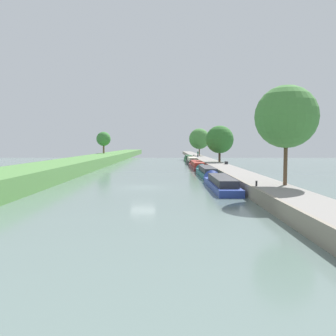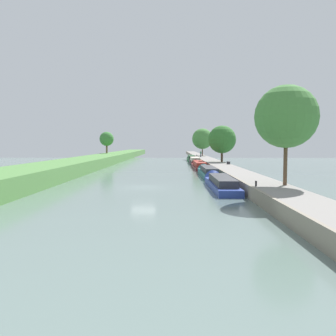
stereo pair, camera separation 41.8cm
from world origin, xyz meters
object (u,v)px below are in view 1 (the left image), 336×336
at_px(narrowboat_teal, 208,172).
at_px(mooring_bollard_far, 195,155).
at_px(narrowboat_blue, 221,183).
at_px(park_bench, 228,162).
at_px(narrowboat_black, 193,161).
at_px(mooring_bollard_near, 258,183).
at_px(narrowboat_maroon, 198,165).
at_px(narrowboat_green, 190,158).
at_px(person_walking, 199,154).

distance_m(narrowboat_teal, mooring_bollard_far, 50.68).
xyz_separation_m(narrowboat_blue, park_bench, (4.67, 24.87, 0.89)).
relative_size(narrowboat_black, park_bench, 9.18).
xyz_separation_m(narrowboat_blue, mooring_bollard_near, (1.92, -7.62, 0.77)).
bearing_deg(park_bench, mooring_bollard_far, 93.93).
bearing_deg(narrowboat_maroon, park_bench, -50.25).
bearing_deg(narrowboat_teal, park_bench, 66.83).
bearing_deg(narrowboat_green, park_bench, -82.35).
distance_m(narrowboat_maroon, park_bench, 7.35).
bearing_deg(narrowboat_green, narrowboat_teal, -89.89).
height_order(narrowboat_green, mooring_bollard_near, narrowboat_green).
bearing_deg(mooring_bollard_near, narrowboat_teal, 94.77).
bearing_deg(mooring_bollard_far, narrowboat_black, -95.41).
bearing_deg(narrowboat_maroon, narrowboat_black, 89.62).
xyz_separation_m(narrowboat_blue, narrowboat_teal, (0.10, 14.20, 0.04)).
relative_size(narrowboat_maroon, narrowboat_black, 1.20).
bearing_deg(narrowboat_blue, narrowboat_black, 89.87).
height_order(narrowboat_maroon, mooring_bollard_far, mooring_bollard_far).
xyz_separation_m(narrowboat_green, mooring_bollard_near, (1.91, -67.13, 0.66)).
bearing_deg(narrowboat_black, mooring_bollard_near, -88.04).
xyz_separation_m(narrowboat_blue, person_walking, (2.50, 57.97, 1.42)).
bearing_deg(narrowboat_maroon, person_walking, 84.81).
xyz_separation_m(mooring_bollard_far, park_bench, (2.75, -39.97, 0.12)).
distance_m(narrowboat_black, narrowboat_green, 13.87).
relative_size(narrowboat_blue, mooring_bollard_far, 31.11).
xyz_separation_m(narrowboat_green, person_walking, (2.49, -1.53, 1.31)).
bearing_deg(narrowboat_green, mooring_bollard_near, -88.37).
bearing_deg(narrowboat_blue, narrowboat_maroon, 90.00).
relative_size(narrowboat_blue, person_walking, 8.43).
distance_m(narrowboat_teal, narrowboat_green, 45.31).
xyz_separation_m(person_walking, park_bench, (2.17, -33.10, -0.53)).
distance_m(narrowboat_maroon, mooring_bollard_far, 34.42).
distance_m(person_walking, mooring_bollard_far, 6.92).
bearing_deg(narrowboat_green, narrowboat_black, -89.65).
xyz_separation_m(narrowboat_black, park_bench, (4.57, -20.77, 0.80)).
bearing_deg(narrowboat_black, narrowboat_teal, -90.00).
distance_m(narrowboat_green, mooring_bollard_near, 67.16).
height_order(narrowboat_black, mooring_bollard_near, narrowboat_black).
distance_m(person_walking, park_bench, 33.18).
bearing_deg(park_bench, narrowboat_black, 102.40).
relative_size(person_walking, park_bench, 1.11).
height_order(narrowboat_blue, mooring_bollard_near, mooring_bollard_near).
height_order(narrowboat_green, park_bench, narrowboat_green).
bearing_deg(narrowboat_maroon, mooring_bollard_far, 86.80).
relative_size(narrowboat_green, person_walking, 7.18).
distance_m(narrowboat_teal, narrowboat_black, 31.44).
height_order(mooring_bollard_near, mooring_bollard_far, same).
height_order(mooring_bollard_far, park_bench, park_bench).
relative_size(narrowboat_blue, narrowboat_green, 1.17).
distance_m(narrowboat_blue, person_walking, 58.05).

